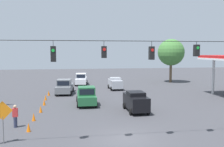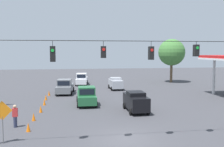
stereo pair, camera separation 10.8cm
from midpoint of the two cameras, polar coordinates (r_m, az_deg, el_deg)
name	(u,v)px [view 2 (the right image)]	position (r m, az deg, el deg)	size (l,w,h in m)	color
ground_plane	(125,138)	(18.02, 3.27, -14.60)	(140.00, 140.00, 0.00)	#3D3D42
overhead_signal_span	(126,73)	(16.49, 3.48, 0.15)	(19.82, 0.38, 7.20)	#4C473D
sedan_silver_oncoming_deep	(116,83)	(39.79, 0.91, -2.24)	(2.04, 3.86, 1.90)	#A8AAB2
pickup_truck_grey_withflow_far	(65,87)	(36.50, -10.62, -3.01)	(2.63, 5.52, 2.12)	slate
sedan_black_crossing_near	(136,101)	(25.43, 5.58, -6.32)	(2.03, 4.24, 2.01)	black
pickup_truck_white_withflow_deep	(82,79)	(45.74, -6.88, -1.33)	(2.48, 5.47, 2.12)	silver
pickup_truck_green_withflow_mid	(86,96)	(28.72, -5.76, -5.14)	(2.22, 5.14, 2.12)	#236038
traffic_cone_nearest	(28,127)	(20.29, -18.45, -11.53)	(0.32, 0.32, 0.71)	orange
traffic_cone_second	(34,117)	(23.16, -17.35, -9.42)	(0.32, 0.32, 0.71)	orange
traffic_cone_third	(41,109)	(26.01, -15.86, -7.79)	(0.32, 0.32, 0.71)	orange
traffic_cone_fourth	(44,102)	(29.30, -15.10, -6.33)	(0.32, 0.32, 0.71)	orange
traffic_cone_fifth	(46,97)	(32.20, -14.78, -5.29)	(0.32, 0.32, 0.71)	orange
traffic_cone_farthest	(49,93)	(35.43, -14.11, -4.34)	(0.32, 0.32, 0.71)	orange
work_zone_sign	(2,114)	(17.99, -23.63, -8.46)	(1.27, 0.06, 2.84)	slate
pedestrian	(15,116)	(21.59, -21.14, -9.02)	(0.40, 0.28, 1.83)	#2D334C
tree_horizon_left	(172,52)	(49.94, 13.53, 4.70)	(5.15, 5.15, 8.45)	brown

